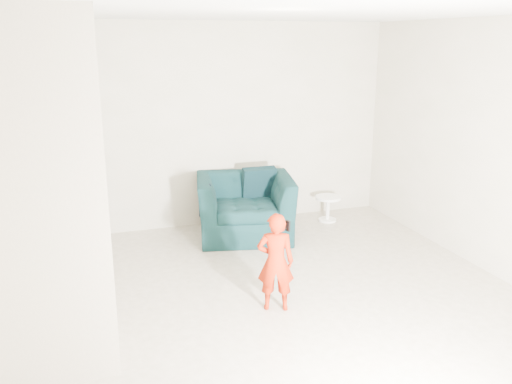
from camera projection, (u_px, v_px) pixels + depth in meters
floor at (282, 314)px, 5.04m from camera, size 5.50×5.50×0.00m
ceiling at (286, 9)px, 4.31m from camera, size 5.50×5.50×0.00m
back_wall at (208, 127)px, 7.18m from camera, size 5.00×0.00×5.00m
armchair at (245, 207)px, 6.96m from camera, size 1.40×1.28×0.78m
toddler at (276, 262)px, 5.03m from camera, size 0.40×0.33×0.95m
side_table at (328, 204)px, 7.58m from camera, size 0.36×0.36×0.36m
staircase at (44, 222)px, 4.68m from camera, size 1.02×3.03×3.62m
cushion at (259, 183)px, 7.19m from camera, size 0.45×0.21×0.44m
throw at (205, 201)px, 6.85m from camera, size 0.05×0.49×0.55m
phone at (288, 226)px, 4.94m from camera, size 0.04×0.05×0.10m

